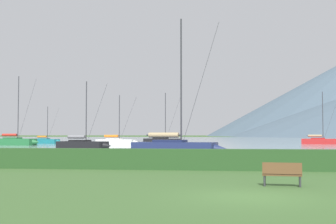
% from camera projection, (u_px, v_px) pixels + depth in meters
% --- Properties ---
extents(ground_plane, '(1000.00, 1000.00, 0.00)m').
position_uv_depth(ground_plane, '(250.00, 197.00, 14.69)').
color(ground_plane, '#3D602D').
extents(harbor_water, '(320.00, 246.00, 0.00)m').
position_uv_depth(harbor_water, '(228.00, 140.00, 150.41)').
color(harbor_water, '#8C9EA3').
rests_on(harbor_water, ground_plane).
extents(hedge_line, '(80.00, 1.20, 1.20)m').
position_uv_depth(hedge_line, '(239.00, 160.00, 25.62)').
color(hedge_line, '#284C23').
rests_on(hedge_line, ground_plane).
extents(sailboat_slip_0, '(9.46, 4.39, 13.28)m').
position_uv_depth(sailboat_slip_0, '(176.00, 147.00, 43.18)').
color(sailboat_slip_0, navy).
rests_on(sailboat_slip_0, harbor_water).
extents(sailboat_slip_1, '(6.99, 3.29, 7.79)m').
position_uv_depth(sailboat_slip_1, '(46.00, 141.00, 94.15)').
color(sailboat_slip_1, '#19707A').
rests_on(sailboat_slip_1, harbor_water).
extents(sailboat_slip_2, '(8.47, 4.57, 10.01)m').
position_uv_depth(sailboat_slip_2, '(163.00, 141.00, 86.58)').
color(sailboat_slip_2, black).
rests_on(sailboat_slip_2, harbor_water).
extents(sailboat_slip_6, '(8.05, 4.24, 10.39)m').
position_uv_depth(sailboat_slip_6, '(321.00, 141.00, 88.44)').
color(sailboat_slip_6, red).
rests_on(sailboat_slip_6, harbor_water).
extents(sailboat_slip_7, '(8.07, 3.67, 8.82)m').
position_uv_depth(sailboat_slip_7, '(117.00, 142.00, 77.98)').
color(sailboat_slip_7, white).
rests_on(sailboat_slip_7, harbor_water).
extents(sailboat_slip_10, '(7.99, 4.22, 8.97)m').
position_uv_depth(sailboat_slip_10, '(83.00, 145.00, 58.78)').
color(sailboat_slip_10, black).
rests_on(sailboat_slip_10, harbor_water).
extents(sailboat_slip_11, '(8.97, 3.68, 12.43)m').
position_uv_depth(sailboat_slip_11, '(15.00, 141.00, 80.16)').
color(sailboat_slip_11, '#236B38').
rests_on(sailboat_slip_11, harbor_water).
extents(park_bench_near_path, '(1.57, 0.65, 0.95)m').
position_uv_depth(park_bench_near_path, '(282.00, 173.00, 17.69)').
color(park_bench_near_path, brown).
rests_on(park_bench_near_path, ground_plane).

